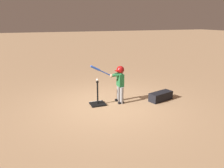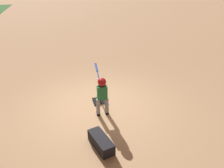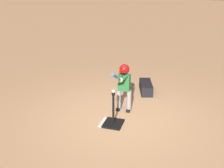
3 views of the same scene
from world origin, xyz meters
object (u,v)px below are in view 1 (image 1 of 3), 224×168
at_px(batting_tee, 98,102).
at_px(equipment_bag, 161,96).
at_px(batter_child, 119,79).
at_px(baseball, 97,80).

xyz_separation_m(batting_tee, equipment_bag, (-2.05, 0.37, 0.04)).
xyz_separation_m(batter_child, baseball, (0.70, -0.05, 0.04)).
bearing_deg(batting_tee, batter_child, 175.86).
height_order(batting_tee, equipment_bag, batting_tee).
bearing_deg(equipment_bag, baseball, -25.98).
distance_m(baseball, equipment_bag, 2.19).
height_order(batter_child, equipment_bag, batter_child).
bearing_deg(equipment_bag, batting_tee, -25.98).
distance_m(batter_child, equipment_bag, 1.52).
relative_size(baseball, equipment_bag, 0.09).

